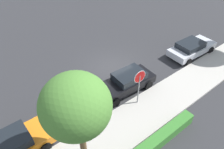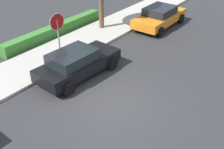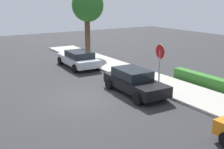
% 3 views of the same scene
% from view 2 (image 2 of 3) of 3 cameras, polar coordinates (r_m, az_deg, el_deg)
% --- Properties ---
extents(ground_plane, '(60.00, 60.00, 0.00)m').
position_cam_2_polar(ground_plane, '(11.99, -0.19, -5.69)').
color(ground_plane, '#2D2D30').
extents(sidewalk_curb, '(32.00, 2.84, 0.14)m').
position_cam_2_polar(sidewalk_curb, '(15.12, -15.73, 1.83)').
color(sidewalk_curb, '#B2ADA3').
rests_on(sidewalk_curb, ground_plane).
extents(stop_sign, '(0.86, 0.09, 2.76)m').
position_cam_2_polar(stop_sign, '(14.25, -10.96, 8.93)').
color(stop_sign, gray).
rests_on(stop_sign, ground_plane).
extents(parked_car_black, '(4.43, 2.12, 1.40)m').
position_cam_2_polar(parked_car_black, '(13.53, -7.07, 2.37)').
color(parked_car_black, black).
rests_on(parked_car_black, ground_plane).
extents(parked_car_orange, '(4.42, 2.08, 1.36)m').
position_cam_2_polar(parked_car_orange, '(19.70, 9.63, 11.56)').
color(parked_car_orange, orange).
rests_on(parked_car_orange, ground_plane).
extents(fire_hydrant, '(0.30, 0.22, 0.72)m').
position_cam_2_polar(fire_hydrant, '(21.16, 7.54, 12.11)').
color(fire_hydrant, red).
rests_on(fire_hydrant, ground_plane).
extents(front_yard_hedge, '(7.76, 0.62, 0.70)m').
position_cam_2_polar(front_yard_hedge, '(18.39, -11.38, 8.75)').
color(front_yard_hedge, '#387A2D').
rests_on(front_yard_hedge, ground_plane).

